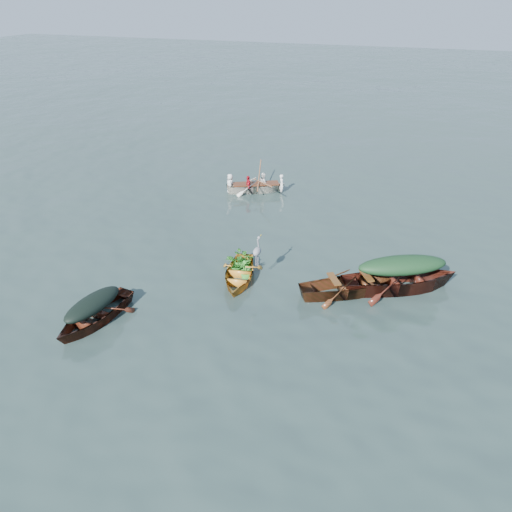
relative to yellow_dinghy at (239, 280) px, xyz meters
The scene contains 13 objects.
ground 1.38m from the yellow_dinghy, 73.41° to the right, with size 140.00×140.00×0.00m, color #2D3F3B.
yellow_dinghy is the anchor object (origin of this frame).
dark_covered_boat 4.31m from the yellow_dinghy, 130.08° to the right, with size 1.25×3.38×0.82m, color #522313.
green_tarp_boat 4.75m from the yellow_dinghy, 13.46° to the left, with size 1.48×4.77×1.14m, color #421B0F.
open_wooden_boat 3.30m from the yellow_dinghy, ahead, with size 1.27×4.07×0.93m, color #512514.
rowed_boat 7.37m from the yellow_dinghy, 106.15° to the left, with size 1.07×3.56×0.81m, color white.
dark_tarp_cover 4.36m from the yellow_dinghy, 130.08° to the right, with size 0.69×1.86×0.40m, color black.
green_tarp_cover 4.82m from the yellow_dinghy, 13.46° to the left, with size 0.82×2.62×0.52m, color black.
thwart_benches 3.33m from the yellow_dinghy, ahead, with size 0.76×2.04×0.04m, color #533013, non-canonical shape.
heron 1.01m from the yellow_dinghy, 17.76° to the left, with size 0.28×0.40×0.92m, color gray, non-canonical shape.
dinghy_weeds 0.88m from the yellow_dinghy, 99.79° to the left, with size 0.70×0.90×0.60m, color #1D6E1D.
rowers 7.41m from the yellow_dinghy, 106.15° to the left, with size 0.96×2.49×0.76m, color white.
oars 7.38m from the yellow_dinghy, 106.15° to the left, with size 2.60×0.60×0.06m, color brown, non-canonical shape.
Camera 1 is at (4.57, -10.65, 7.86)m, focal length 35.00 mm.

